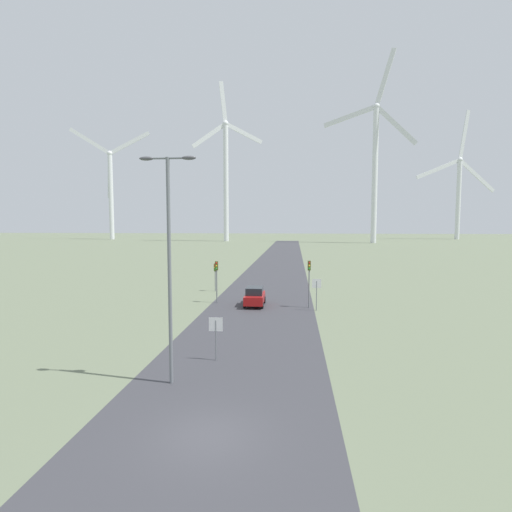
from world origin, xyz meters
TOP-DOWN VIEW (x-y plane):
  - ground_plane at (0.00, 0.00)m, footprint 600.00×600.00m
  - road_surface at (0.00, 48.00)m, footprint 10.00×240.00m
  - streetlamp at (-2.90, 4.66)m, footprint 2.77×0.32m
  - stop_sign_near at (-1.33, 8.11)m, footprint 0.81×0.07m
  - stop_sign_far at (5.18, 21.99)m, footprint 0.81×0.07m
  - traffic_light_post_near_left at (-4.55, 24.75)m, footprint 0.28×0.34m
  - traffic_light_post_near_right at (4.54, 23.25)m, footprint 0.28×0.34m
  - traffic_light_post_mid_left at (-6.03, 31.42)m, footprint 0.28×0.34m
  - car_approaching at (-0.63, 23.67)m, footprint 1.88×4.13m
  - wind_turbine_far_left at (-87.15, 176.52)m, footprint 37.71×7.60m
  - wind_turbine_left at (-27.10, 161.54)m, footprint 29.72×11.46m
  - wind_turbine_center at (34.96, 151.18)m, footprint 34.73×14.07m
  - wind_turbine_right at (84.40, 194.95)m, footprint 41.55×10.58m

SIDE VIEW (x-z plane):
  - ground_plane at x=0.00m, z-range 0.00..0.00m
  - road_surface at x=0.00m, z-range 0.00..0.01m
  - car_approaching at x=-0.63m, z-range 0.00..1.83m
  - stop_sign_near at x=-1.33m, z-range 0.50..3.04m
  - stop_sign_far at x=5.18m, z-range 0.58..3.49m
  - traffic_light_post_mid_left at x=-6.03m, z-range 0.77..4.03m
  - traffic_light_post_near_left at x=-4.55m, z-range 0.97..5.14m
  - traffic_light_post_near_right at x=4.54m, z-range 1.02..5.46m
  - streetlamp at x=-2.90m, z-range 1.26..12.38m
  - wind_turbine_right at x=84.40m, z-range -6.22..57.23m
  - wind_turbine_far_left at x=-87.15m, z-range -0.43..53.70m
  - wind_turbine_left at x=-27.10m, z-range -3.64..65.38m
  - wind_turbine_center at x=34.96m, z-range -4.59..70.56m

